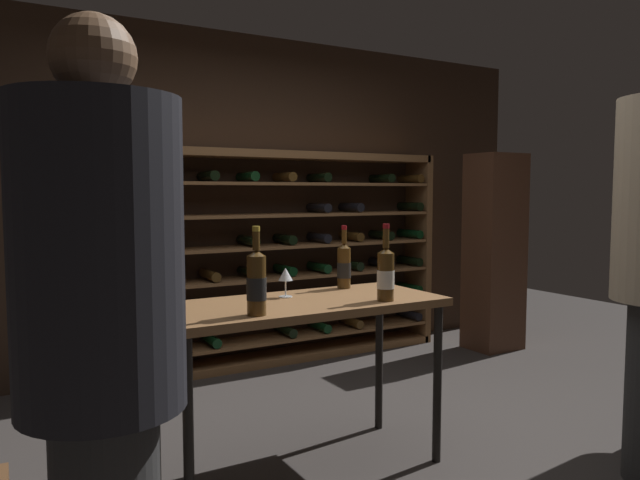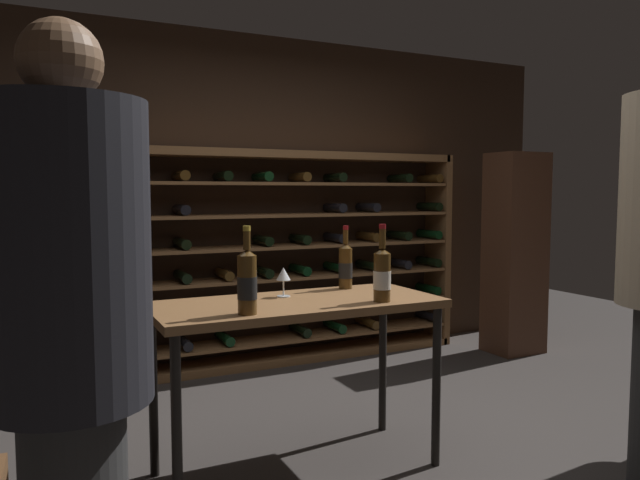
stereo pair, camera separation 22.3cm
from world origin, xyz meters
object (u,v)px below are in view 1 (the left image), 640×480
Objects in this scene: tasting_table at (301,318)px; wine_bottle_gold_foil at (256,282)px; wine_rack at (287,258)px; wine_glass_stemmed_left at (286,276)px; wine_bottle_red_label at (386,274)px; wine_bottle_black_capsule at (344,266)px; person_guest_blue_shirt at (101,326)px; display_cabinet at (494,252)px.

tasting_table is 0.45m from wine_bottle_gold_foil.
wine_rack is 2.34m from wine_bottle_gold_foil.
wine_bottle_gold_foil is 2.57× the size of wine_glass_stemmed_left.
wine_bottle_red_label is 2.51× the size of wine_glass_stemmed_left.
wine_bottle_black_capsule reaches higher than tasting_table.
wine_bottle_gold_foil reaches higher than tasting_table.
tasting_table is 0.23m from wine_glass_stemmed_left.
wine_bottle_gold_foil is 0.45m from wine_glass_stemmed_left.
person_guest_blue_shirt reaches higher than wine_bottle_black_capsule.
display_cabinet reaches higher than tasting_table.
tasting_table is 3.66× the size of wine_bottle_gold_foil.
wine_bottle_gold_foil is (0.75, 0.64, -0.02)m from person_guest_blue_shirt.
wine_rack is 1.84m from display_cabinet.
wine_glass_stemmed_left reaches higher than tasting_table.
wine_bottle_gold_foil is (-2.91, -1.44, 0.14)m from display_cabinet.
wine_bottle_gold_foil reaches higher than wine_bottle_black_capsule.
display_cabinet is 4.46× the size of wine_bottle_gold_foil.
person_guest_blue_shirt is 0.98m from wine_bottle_gold_foil.
display_cabinet is at bearing 39.06° from person_guest_blue_shirt.
wine_rack reaches higher than wine_bottle_red_label.
display_cabinet reaches higher than wine_bottle_black_capsule.
wine_bottle_gold_foil is (-0.68, -0.00, 0.01)m from wine_bottle_red_label.
display_cabinet is at bearing 25.52° from tasting_table.
wine_glass_stemmed_left is (-0.38, 0.33, -0.02)m from wine_bottle_red_label.
wine_bottle_black_capsule is (-0.45, -1.60, 0.14)m from wine_rack.
wine_bottle_gold_foil is at bearing -153.70° from display_cabinet.
wine_rack reaches higher than wine_bottle_black_capsule.
wine_bottle_red_label is at bearing 33.53° from person_guest_blue_shirt.
wine_rack is at bearing 161.39° from display_cabinet.
wine_bottle_black_capsule is (0.39, 0.22, 0.21)m from tasting_table.
wine_bottle_gold_foil is at bearing -132.62° from wine_glass_stemmed_left.
wine_rack is 2.08m from wine_bottle_red_label.
tasting_table is at bearing -154.48° from display_cabinet.
wine_bottle_black_capsule is 2.31× the size of wine_glass_stemmed_left.
wine_glass_stemmed_left is (-2.60, -1.10, 0.11)m from display_cabinet.
display_cabinet is at bearing 23.01° from wine_glass_stemmed_left.
wine_bottle_red_label is (-2.23, -1.44, 0.13)m from display_cabinet.
display_cabinet is at bearing 24.72° from wine_bottle_black_capsule.
person_guest_blue_shirt reaches higher than wine_bottle_gold_foil.
wine_bottle_black_capsule is at bearing -155.28° from display_cabinet.
wine_bottle_black_capsule is at bearing 30.94° from wine_bottle_gold_foil.
wine_bottle_black_capsule is at bearing -105.90° from wine_rack.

